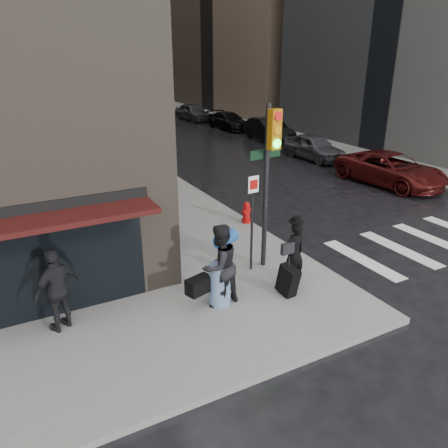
{
  "coord_description": "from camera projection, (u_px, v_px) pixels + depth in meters",
  "views": [
    {
      "loc": [
        -5.82,
        -7.5,
        5.87
      ],
      "look_at": [
        -0.37,
        2.67,
        1.3
      ],
      "focal_mm": 35.0,
      "sensor_mm": 36.0,
      "label": 1
    }
  ],
  "objects": [
    {
      "name": "man_overcoat",
      "position": [
        293.0,
        258.0,
        11.18
      ],
      "size": [
        0.99,
        1.01,
        1.91
      ],
      "rotation": [
        0.0,
        0.0,
        3.21
      ],
      "color": "black",
      "rests_on": "ground"
    },
    {
      "name": "parked_car_1",
      "position": [
        314.0,
        147.0,
        25.28
      ],
      "size": [
        1.79,
        4.27,
        1.44
      ],
      "primitive_type": "imported",
      "rotation": [
        0.0,
        0.0,
        0.02
      ],
      "color": "#3D3D42",
      "rests_on": "ground"
    },
    {
      "name": "man_jeans",
      "position": [
        219.0,
        266.0,
        10.25
      ],
      "size": [
        1.5,
        1.03,
        2.06
      ],
      "rotation": [
        0.0,
        0.0,
        3.43
      ],
      "color": "black",
      "rests_on": "ground"
    },
    {
      "name": "parked_car_3",
      "position": [
        229.0,
        121.0,
        35.17
      ],
      "size": [
        2.16,
        4.69,
        1.33
      ],
      "primitive_type": "imported",
      "rotation": [
        0.0,
        0.0,
        0.07
      ],
      "color": "black",
      "rests_on": "ground"
    },
    {
      "name": "man_greycoat",
      "position": [
        58.0,
        290.0,
        9.36
      ],
      "size": [
        1.22,
        0.93,
        1.92
      ],
      "rotation": [
        0.0,
        0.0,
        3.62
      ],
      "color": "black",
      "rests_on": "ground"
    },
    {
      "name": "sidewalk_left",
      "position": [
        76.0,
        134.0,
        32.96
      ],
      "size": [
        4.0,
        50.0,
        0.15
      ],
      "primitive_type": "cube",
      "color": "slate",
      "rests_on": "ground"
    },
    {
      "name": "ground",
      "position": [
        288.0,
        305.0,
        10.86
      ],
      "size": [
        140.0,
        140.0,
        0.0
      ],
      "primitive_type": "plane",
      "color": "black",
      "rests_on": "ground"
    },
    {
      "name": "parked_car_4",
      "position": [
        193.0,
        112.0,
        39.66
      ],
      "size": [
        2.19,
        4.59,
        1.51
      ],
      "primitive_type": "imported",
      "rotation": [
        0.0,
        0.0,
        0.09
      ],
      "color": "#393A3E",
      "rests_on": "ground"
    },
    {
      "name": "bldg_right_far",
      "position": [
        205.0,
        4.0,
        65.21
      ],
      "size": [
        22.0,
        20.0,
        25.0
      ],
      "primitive_type": "cube",
      "color": "slate",
      "rests_on": "ground"
    },
    {
      "name": "traffic_light",
      "position": [
        268.0,
        167.0,
        11.41
      ],
      "size": [
        1.12,
        0.56,
        4.52
      ],
      "rotation": [
        0.0,
        0.0,
        0.12
      ],
      "color": "black",
      "rests_on": "ground"
    },
    {
      "name": "fire_hydrant",
      "position": [
        246.0,
        213.0,
        15.58
      ],
      "size": [
        0.44,
        0.34,
        0.77
      ],
      "rotation": [
        0.0,
        0.0,
        0.39
      ],
      "color": "#A40B0A",
      "rests_on": "ground"
    },
    {
      "name": "parked_car_2",
      "position": [
        269.0,
        130.0,
        30.34
      ],
      "size": [
        2.13,
        4.99,
        1.6
      ],
      "primitive_type": "imported",
      "rotation": [
        0.0,
        0.0,
        -0.09
      ],
      "color": "black",
      "rests_on": "ground"
    },
    {
      "name": "sidewalk_right",
      "position": [
        232.0,
        121.0,
        38.89
      ],
      "size": [
        3.0,
        50.0,
        0.15
      ],
      "primitive_type": "cube",
      "color": "slate",
      "rests_on": "ground"
    },
    {
      "name": "parked_car_0",
      "position": [
        391.0,
        169.0,
        20.44
      ],
      "size": [
        2.87,
        5.52,
        1.48
      ],
      "primitive_type": "imported",
      "rotation": [
        0.0,
        0.0,
        0.08
      ],
      "color": "#440E0D",
      "rests_on": "ground"
    }
  ]
}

